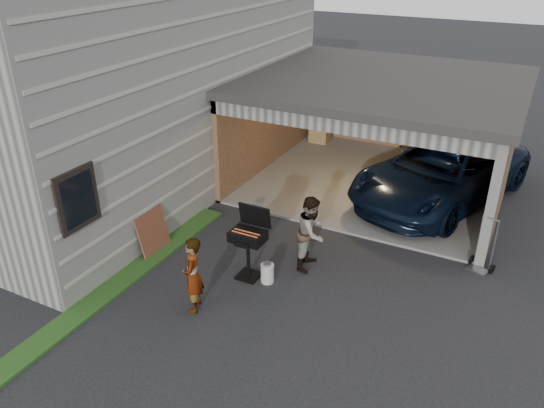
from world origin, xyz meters
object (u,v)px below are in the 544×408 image
Objects in this scene: propane_tank at (267,273)px; hand_truck at (481,260)px; woman at (193,275)px; minivan at (441,174)px; man at (312,232)px; plywood_panel at (153,232)px; bbq_grill at (249,238)px.

propane_tank is 0.33× the size of hand_truck.
minivan is at bearing 131.45° from woman.
minivan is at bearing -23.72° from man.
man is 3.98× the size of propane_tank.
hand_truck is at bearing -43.48° from minivan.
minivan reaches higher than woman.
minivan is 5.61m from propane_tank.
minivan reaches higher than propane_tank.
plywood_panel is (-2.68, -0.11, 0.27)m from propane_tank.
bbq_grill is 3.77× the size of propane_tank.
minivan is 7.17m from plywood_panel.
minivan reaches higher than bbq_grill.
propane_tank is 2.69m from plywood_panel.
man is at bearing 126.44° from woman.
minivan is 3.65× the size of bbq_grill.
bbq_grill is (-2.63, -5.11, 0.13)m from minivan.
man reaches higher than plywood_panel.
bbq_grill reaches higher than plywood_panel.
man is 1.30m from bbq_grill.
propane_tank is (-0.52, -0.92, -0.58)m from man.
propane_tank is at bearing -1.96° from bbq_grill.
hand_truck reaches higher than propane_tank.
man is (1.30, 2.26, 0.05)m from woman.
bbq_grill reaches higher than hand_truck.
bbq_grill is 4.73m from hand_truck.
man is at bearing 60.34° from propane_tank.
woman reaches higher than plywood_panel.
hand_truck is (4.43, 3.70, -0.50)m from woman.
propane_tank is (0.41, -0.01, -0.68)m from bbq_grill.
woman is 0.99× the size of bbq_grill.
minivan is at bearing 46.92° from plywood_panel.
propane_tank is at bearing 148.59° from man.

